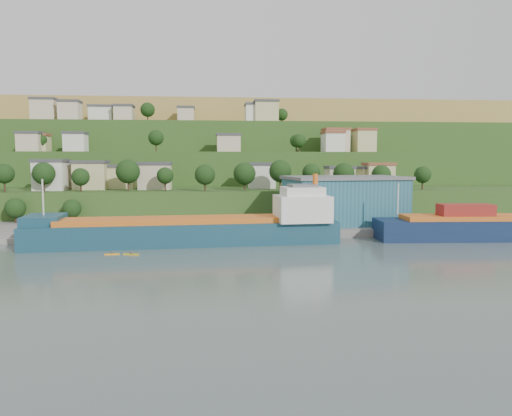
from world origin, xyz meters
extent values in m
plane|color=#42504C|center=(0.00, 0.00, 0.00)|extent=(500.00, 500.00, 0.00)
cube|color=slate|center=(20.00, 28.00, 0.00)|extent=(220.00, 26.00, 4.00)
cube|color=#284719|center=(0.00, 56.00, 0.00)|extent=(260.00, 32.00, 20.00)
cube|color=#284719|center=(0.00, 86.00, 0.00)|extent=(280.00, 32.00, 44.00)
cube|color=#284719|center=(0.00, 116.00, 0.00)|extent=(300.00, 32.00, 70.00)
cube|color=olive|center=(0.00, 190.00, 0.00)|extent=(360.00, 120.00, 96.00)
cube|color=silver|center=(-44.53, 51.77, 14.25)|extent=(8.84, 8.37, 8.50)
cube|color=#3F3F44|center=(-44.53, 51.77, 18.95)|extent=(9.44, 8.97, 0.90)
cube|color=beige|center=(-36.62, 59.93, 13.91)|extent=(9.69, 7.02, 7.83)
cube|color=#3F3F44|center=(-36.62, 59.93, 18.28)|extent=(10.29, 7.62, 0.90)
cube|color=#C0B97C|center=(-33.51, 55.21, 14.04)|extent=(9.72, 8.06, 8.09)
cube|color=#3F3F44|center=(-33.51, 55.21, 18.54)|extent=(10.32, 8.66, 0.90)
cube|color=#C0B97C|center=(-24.74, 59.86, 13.36)|extent=(7.86, 8.26, 6.73)
cube|color=#3F3F44|center=(-24.74, 59.86, 17.18)|extent=(8.46, 8.86, 0.90)
cube|color=beige|center=(-13.80, 54.16, 13.81)|extent=(9.83, 7.75, 7.62)
cube|color=#3F3F44|center=(-13.80, 54.16, 18.07)|extent=(10.43, 8.35, 0.90)
cube|color=silver|center=(20.04, 57.01, 13.72)|extent=(8.35, 7.50, 7.43)
cube|color=#3F3F44|center=(20.04, 57.01, 17.88)|extent=(8.95, 8.10, 0.90)
cube|color=beige|center=(45.50, 55.56, 13.14)|extent=(8.41, 7.62, 6.28)
cube|color=#3F3F44|center=(45.50, 55.56, 16.73)|extent=(9.01, 8.22, 0.90)
cube|color=#C0B97C|center=(57.32, 58.01, 13.05)|extent=(8.52, 8.41, 6.09)
cube|color=#3F3F44|center=(57.32, 58.01, 16.54)|extent=(9.12, 9.01, 0.90)
cube|color=#C0B97C|center=(58.60, 55.78, 13.70)|extent=(8.89, 7.34, 7.40)
cube|color=brown|center=(58.60, 55.78, 17.85)|extent=(9.49, 7.94, 0.90)
cube|color=beige|center=(-62.09, 87.22, 25.29)|extent=(7.92, 8.36, 6.59)
cube|color=#3F3F44|center=(-62.09, 87.22, 29.04)|extent=(8.52, 8.96, 0.90)
cube|color=#C0B97C|center=(-60.59, 91.07, 25.05)|extent=(7.32, 7.23, 6.09)
cube|color=brown|center=(-60.59, 91.07, 28.54)|extent=(7.92, 7.83, 0.90)
cube|color=silver|center=(-45.95, 86.84, 25.30)|extent=(7.59, 7.14, 6.61)
cube|color=#3F3F44|center=(-45.95, 86.84, 29.06)|extent=(8.19, 7.74, 0.90)
cube|color=beige|center=(10.60, 88.94, 25.15)|extent=(8.84, 8.18, 6.30)
cube|color=#3F3F44|center=(10.60, 88.94, 28.75)|extent=(9.44, 8.78, 0.90)
cube|color=silver|center=(50.35, 84.97, 25.58)|extent=(7.28, 8.96, 7.15)
cube|color=brown|center=(50.35, 84.97, 29.60)|extent=(7.88, 9.56, 0.90)
cube|color=beige|center=(52.80, 89.87, 26.30)|extent=(9.31, 8.94, 8.61)
cube|color=brown|center=(52.80, 89.87, 31.06)|extent=(9.91, 9.54, 0.90)
cube|color=#C0B97C|center=(64.75, 91.58, 26.34)|extent=(7.66, 8.73, 8.69)
cube|color=brown|center=(64.75, 91.58, 31.14)|extent=(8.26, 9.33, 0.90)
cube|color=silver|center=(-65.13, 118.43, 39.33)|extent=(7.28, 8.84, 8.66)
cube|color=brown|center=(-65.13, 118.43, 44.11)|extent=(7.88, 9.44, 0.90)
cube|color=beige|center=(-65.11, 113.75, 39.43)|extent=(9.71, 7.36, 8.86)
cube|color=#3F3F44|center=(-65.11, 113.75, 44.31)|extent=(10.31, 7.96, 0.90)
cube|color=beige|center=(-53.96, 110.62, 38.83)|extent=(8.19, 7.20, 7.66)
cube|color=#3F3F44|center=(-53.96, 110.62, 43.11)|extent=(8.79, 7.80, 0.90)
cube|color=silver|center=(-43.09, 119.45, 38.34)|extent=(9.77, 7.31, 6.69)
cube|color=#3F3F44|center=(-43.09, 119.45, 42.14)|extent=(10.37, 7.91, 0.90)
cube|color=beige|center=(-32.82, 115.87, 38.28)|extent=(7.63, 8.47, 6.56)
cube|color=#3F3F44|center=(-32.82, 115.87, 42.01)|extent=(8.23, 9.07, 0.90)
cube|color=beige|center=(-6.94, 121.82, 38.36)|extent=(7.06, 8.51, 6.71)
cube|color=#3F3F44|center=(-6.94, 121.82, 42.16)|extent=(7.66, 9.11, 0.90)
cube|color=silver|center=(23.02, 111.94, 38.64)|extent=(8.44, 8.83, 7.28)
cube|color=#3F3F44|center=(23.02, 111.94, 42.73)|extent=(9.04, 9.43, 0.90)
cube|color=#C0B97C|center=(27.50, 110.14, 39.24)|extent=(9.85, 8.16, 8.48)
cube|color=#3F3F44|center=(27.50, 110.14, 43.93)|extent=(10.45, 8.76, 0.90)
cylinder|color=#382619|center=(-54.93, 43.74, 11.86)|extent=(0.50, 0.50, 3.73)
sphere|color=black|center=(-54.93, 43.74, 15.28)|extent=(5.67, 5.67, 5.67)
cylinder|color=#382619|center=(-44.57, 45.46, 11.73)|extent=(0.50, 0.50, 3.46)
sphere|color=black|center=(-44.57, 45.46, 15.24)|extent=(6.46, 6.46, 6.46)
cylinder|color=#382619|center=(-33.74, 43.47, 11.44)|extent=(0.50, 0.50, 2.88)
sphere|color=black|center=(-33.74, 43.47, 14.28)|extent=(5.10, 5.10, 5.10)
cylinder|color=#382619|center=(-20.65, 45.43, 11.91)|extent=(0.50, 0.50, 3.83)
sphere|color=black|center=(-20.65, 45.43, 15.77)|extent=(7.05, 7.05, 7.05)
cylinder|color=#382619|center=(-9.87, 45.11, 11.59)|extent=(0.50, 0.50, 3.18)
sphere|color=black|center=(-9.87, 45.11, 14.54)|extent=(4.94, 4.94, 4.94)
cylinder|color=#382619|center=(1.87, 42.50, 11.60)|extent=(0.50, 0.50, 3.20)
sphere|color=black|center=(1.87, 42.50, 14.84)|extent=(5.98, 5.98, 5.98)
cylinder|color=#382619|center=(13.69, 45.50, 11.61)|extent=(0.50, 0.50, 3.21)
sphere|color=black|center=(13.69, 45.50, 15.06)|extent=(6.71, 6.71, 6.71)
cylinder|color=#382619|center=(24.29, 44.10, 11.99)|extent=(0.50, 0.50, 3.97)
sphere|color=black|center=(24.29, 44.10, 15.82)|extent=(6.71, 6.71, 6.71)
cylinder|color=#382619|center=(33.68, 43.87, 11.93)|extent=(0.50, 0.50, 3.87)
sphere|color=black|center=(33.68, 43.87, 15.36)|extent=(5.42, 5.42, 5.42)
cylinder|color=#382619|center=(43.85, 44.50, 11.60)|extent=(0.50, 0.50, 3.20)
sphere|color=black|center=(43.85, 44.50, 15.00)|extent=(6.51, 6.51, 6.51)
cylinder|color=#382619|center=(54.90, 42.61, 11.56)|extent=(0.50, 0.50, 3.11)
sphere|color=black|center=(54.90, 42.61, 14.71)|extent=(5.82, 5.82, 5.82)
cylinder|color=#382619|center=(68.95, 45.01, 11.58)|extent=(0.50, 0.50, 3.16)
sphere|color=black|center=(68.95, 45.01, 14.58)|extent=(5.18, 5.18, 5.18)
cylinder|color=#382619|center=(35.52, 118.88, 36.37)|extent=(0.50, 0.50, 2.75)
sphere|color=black|center=(35.52, 118.88, 39.23)|extent=(5.39, 5.39, 5.39)
cylinder|color=#382619|center=(-22.83, 114.68, 36.87)|extent=(0.50, 0.50, 3.75)
sphere|color=black|center=(-22.83, 114.68, 40.44)|extent=(6.16, 6.16, 6.16)
cylinder|color=#382619|center=(37.77, 87.12, 23.49)|extent=(0.50, 0.50, 2.98)
sphere|color=black|center=(37.77, 87.12, 26.42)|extent=(5.25, 5.25, 5.25)
cylinder|color=#382619|center=(36.84, 88.47, 23.56)|extent=(0.50, 0.50, 3.12)
sphere|color=black|center=(36.84, 88.47, 26.48)|extent=(4.96, 4.96, 4.96)
cylinder|color=#382619|center=(-58.94, 88.01, 23.60)|extent=(0.50, 0.50, 3.21)
sphere|color=black|center=(-58.94, 88.01, 26.52)|extent=(4.78, 4.78, 4.78)
cylinder|color=#382619|center=(-16.22, 82.77, 23.84)|extent=(0.50, 0.50, 3.69)
sphere|color=black|center=(-16.22, 82.77, 27.24)|extent=(5.63, 5.63, 5.63)
cylinder|color=#382619|center=(25.58, 112.42, 37.01)|extent=(0.50, 0.50, 4.02)
sphere|color=black|center=(25.58, 112.42, 40.70)|extent=(6.11, 6.11, 6.11)
cube|color=#143D4B|center=(-2.45, 9.28, 1.50)|extent=(70.48, 15.78, 6.99)
cube|color=#D0631B|center=(-4.44, 9.28, 5.59)|extent=(52.42, 12.55, 1.20)
cube|color=#143D4B|center=(-33.40, 9.28, 5.99)|extent=(8.73, 11.51, 2.00)
cube|color=silver|center=(24.51, 9.28, 7.99)|extent=(12.64, 10.79, 5.99)
cube|color=silver|center=(24.51, 9.28, 11.98)|extent=(9.52, 8.59, 2.00)
cube|color=#595B5E|center=(24.51, 9.28, 13.28)|extent=(6.39, 6.39, 0.60)
cylinder|color=#D0631B|center=(27.51, 9.28, 14.48)|extent=(1.28, 1.28, 3.00)
cylinder|color=silver|center=(-33.40, 9.28, 10.98)|extent=(0.38, 0.38, 7.99)
cube|color=silver|center=(-30.40, 9.28, 3.79)|extent=(14.72, 12.22, 0.25)
cube|color=#0D1B3D|center=(74.82, 9.69, 1.37)|extent=(63.52, 14.16, 6.93)
cube|color=#D0631B|center=(72.72, 9.69, 5.36)|extent=(46.64, 11.30, 1.05)
cylinder|color=silver|center=(47.52, 9.69, 9.98)|extent=(0.36, 0.36, 7.35)
cube|color=maroon|center=(64.32, 9.69, 7.25)|extent=(12.89, 5.98, 2.73)
cube|color=#215363|center=(39.41, 27.24, 8.00)|extent=(32.18, 21.94, 12.00)
cube|color=#595B5E|center=(39.41, 27.24, 14.40)|extent=(33.31, 23.07, 0.80)
cube|color=silver|center=(-41.35, 16.82, 1.57)|extent=(3.85, 1.75, 0.75)
cube|color=orange|center=(-16.67, -1.92, 0.11)|extent=(3.00, 0.90, 0.22)
sphere|color=#3F3F44|center=(-16.67, -1.92, 0.48)|extent=(0.52, 0.52, 0.52)
cube|color=gold|center=(-12.79, -2.45, 0.13)|extent=(3.36, 1.59, 0.25)
sphere|color=#3F3F44|center=(-12.79, -2.45, 0.54)|extent=(0.59, 0.59, 0.59)
camera|label=1|loc=(3.19, -104.02, 19.21)|focal=35.00mm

